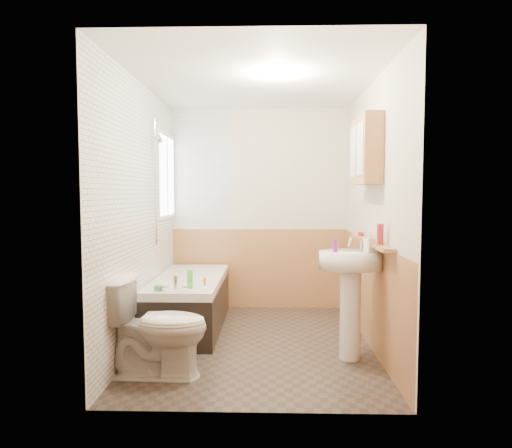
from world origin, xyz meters
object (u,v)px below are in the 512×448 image
object	(u,v)px
toilet	(157,327)
medicine_cabinet	(366,151)
bathtub	(190,301)
pine_shelf	(370,242)
sink	(351,283)

from	to	relation	value
toilet	medicine_cabinet	bearing A→B (deg)	-66.00
medicine_cabinet	bathtub	bearing A→B (deg)	160.88
toilet	pine_shelf	size ratio (longest dim) A/B	0.58
toilet	sink	size ratio (longest dim) A/B	0.76
sink	medicine_cabinet	distance (m)	1.21
sink	bathtub	bearing A→B (deg)	157.11
toilet	medicine_cabinet	world-z (taller)	medicine_cabinet
bathtub	sink	bearing A→B (deg)	-29.73
toilet	medicine_cabinet	size ratio (longest dim) A/B	1.18
bathtub	pine_shelf	size ratio (longest dim) A/B	1.20
sink	medicine_cabinet	size ratio (longest dim) A/B	1.56
toilet	pine_shelf	xyz separation A→B (m)	(1.80, 0.61, 0.62)
sink	pine_shelf	size ratio (longest dim) A/B	0.77
bathtub	sink	distance (m)	1.85
bathtub	sink	world-z (taller)	sink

